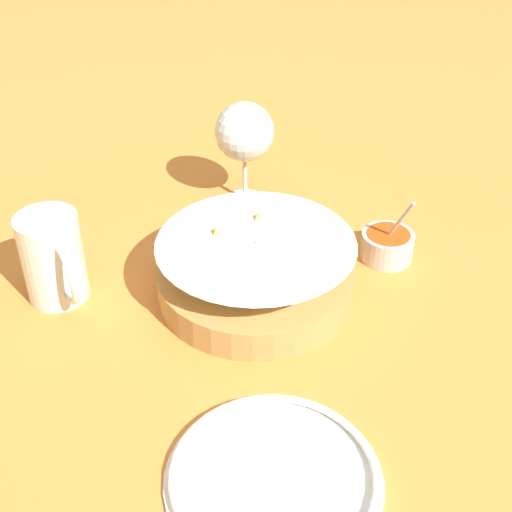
% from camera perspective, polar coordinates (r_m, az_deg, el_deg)
% --- Properties ---
extents(ground_plane, '(4.00, 4.00, 0.00)m').
position_cam_1_polar(ground_plane, '(0.96, -0.84, -1.66)').
color(ground_plane, orange).
extents(food_basket, '(0.25, 0.25, 0.09)m').
position_cam_1_polar(food_basket, '(0.91, 0.03, -1.25)').
color(food_basket, '#B2894C').
rests_on(food_basket, ground_plane).
extents(sauce_cup, '(0.08, 0.07, 0.11)m').
position_cam_1_polar(sauce_cup, '(1.00, 10.46, 0.92)').
color(sauce_cup, '#B7B7BC').
rests_on(sauce_cup, ground_plane).
extents(wine_glass, '(0.09, 0.09, 0.16)m').
position_cam_1_polar(wine_glass, '(1.07, -0.94, 9.70)').
color(wine_glass, silver).
rests_on(wine_glass, ground_plane).
extents(beer_mug, '(0.12, 0.08, 0.12)m').
position_cam_1_polar(beer_mug, '(0.93, -15.87, -0.40)').
color(beer_mug, silver).
rests_on(beer_mug, ground_plane).
extents(side_plate, '(0.21, 0.21, 0.01)m').
position_cam_1_polar(side_plate, '(0.72, 1.42, -17.21)').
color(side_plate, white).
rests_on(side_plate, ground_plane).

